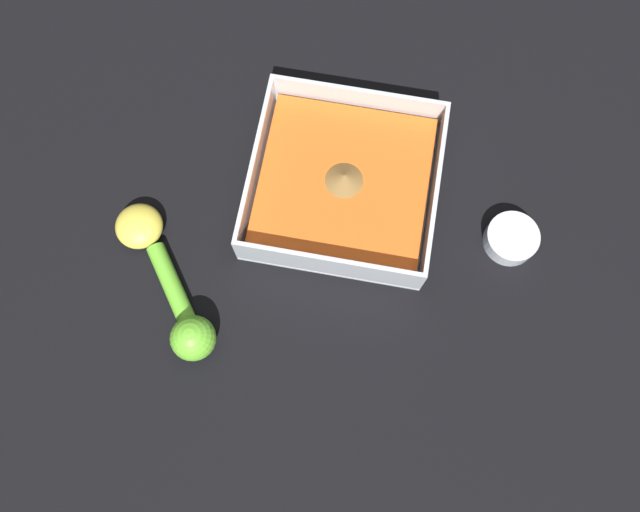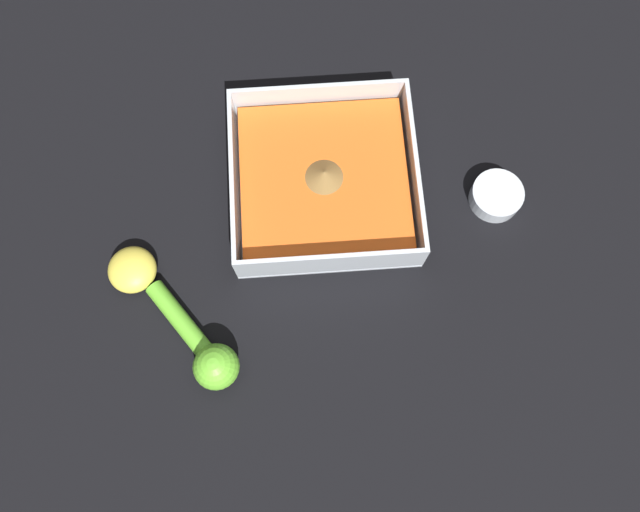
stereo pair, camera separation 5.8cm
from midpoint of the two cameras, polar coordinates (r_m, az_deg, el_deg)
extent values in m
plane|color=black|center=(0.88, 3.19, 3.44)|extent=(4.00, 4.00, 0.00)
cube|color=silver|center=(0.89, 3.98, 5.86)|extent=(0.25, 0.25, 0.01)
cube|color=silver|center=(0.92, 5.38, 13.71)|extent=(0.25, 0.01, 0.06)
cube|color=silver|center=(0.82, 2.79, -1.08)|extent=(0.25, 0.01, 0.06)
cube|color=silver|center=(0.87, 12.21, 5.28)|extent=(0.01, 0.24, 0.06)
cube|color=silver|center=(0.87, -3.99, 8.06)|extent=(0.01, 0.24, 0.06)
cube|color=orange|center=(0.88, 4.06, 6.32)|extent=(0.23, 0.23, 0.03)
cone|color=brown|center=(0.85, 4.17, 6.93)|extent=(0.05, 0.05, 0.02)
cylinder|color=silver|center=(0.90, 18.83, 1.29)|extent=(0.07, 0.07, 0.03)
cylinder|color=brown|center=(0.91, 18.80, 1.25)|extent=(0.06, 0.06, 0.01)
sphere|color=#6BC633|center=(0.82, -9.54, -7.65)|extent=(0.06, 0.06, 0.06)
cylinder|color=#6BC633|center=(0.86, -11.63, -2.65)|extent=(0.09, 0.11, 0.03)
ellipsoid|color=#EFDB4C|center=(0.88, -14.43, 2.44)|extent=(0.07, 0.07, 0.04)
camera|label=1|loc=(0.03, 92.02, -6.76)|focal=35.00mm
camera|label=2|loc=(0.03, -87.98, 6.76)|focal=35.00mm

